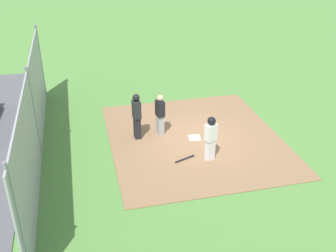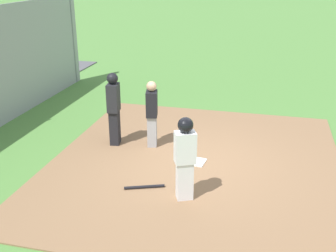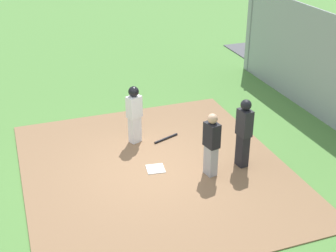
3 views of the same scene
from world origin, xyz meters
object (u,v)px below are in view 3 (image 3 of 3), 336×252
catcher (211,144)px  umpire (244,132)px  runner (134,111)px  home_plate (155,169)px  parked_car_white (316,46)px  baseball_bat (166,138)px

catcher → umpire: (0.12, -0.92, 0.11)m
catcher → umpire: size_ratio=0.90×
umpire → runner: 3.03m
home_plate → catcher: size_ratio=0.27×
runner → parked_car_white: runner is taller
parked_car_white → runner: bearing=-72.4°
umpire → baseball_bat: size_ratio=2.23×
home_plate → baseball_bat: 1.60m
home_plate → runner: size_ratio=0.27×
home_plate → umpire: 2.38m
runner → baseball_bat: 1.25m
parked_car_white → umpire: bearing=-54.5°
catcher → parked_car_white: catcher is taller
home_plate → runner: runner is taller
home_plate → parked_car_white: size_ratio=0.10×
catcher → parked_car_white: bearing=-151.7°
umpire → baseball_bat: 2.53m
baseball_bat → parked_car_white: bearing=-172.1°
umpire → runner: bearing=-51.6°
baseball_bat → runner: bearing=-32.1°
home_plate → runner: bearing=2.7°
catcher → baseball_bat: catcher is taller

